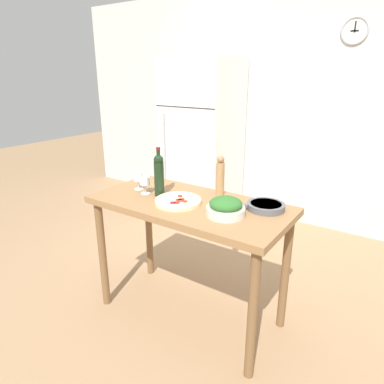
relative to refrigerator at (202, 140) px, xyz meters
The scene contains 11 objects.
ground_plane 2.20m from the refrigerator, 59.68° to the right, with size 14.00×14.00×0.00m, color #9E7A56.
wall_back 1.15m from the refrigerator, 22.12° to the left, with size 6.40×0.08×2.60m.
refrigerator is the anchor object (origin of this frame).
prep_counter 2.00m from the refrigerator, 59.68° to the right, with size 1.32×0.64×0.88m.
wine_bottle 1.89m from the refrigerator, 66.21° to the right, with size 0.07×0.07×0.34m.
wine_glass_near 1.88m from the refrigerator, 69.49° to the right, with size 0.07×0.07×0.12m.
wine_glass_far 1.80m from the refrigerator, 72.14° to the right, with size 0.07×0.07×0.12m.
pepper_mill 1.85m from the refrigerator, 53.43° to the right, with size 0.06×0.06×0.28m.
salad_bowl 2.21m from the refrigerator, 53.66° to the right, with size 0.23×0.23×0.11m.
homemade_pizza 2.02m from the refrigerator, 61.68° to the right, with size 0.30×0.30×0.03m.
cast_iron_skillet 2.14m from the refrigerator, 46.71° to the right, with size 0.32×0.30×0.04m.
Camera 1 is at (1.20, -1.73, 1.68)m, focal length 32.00 mm.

